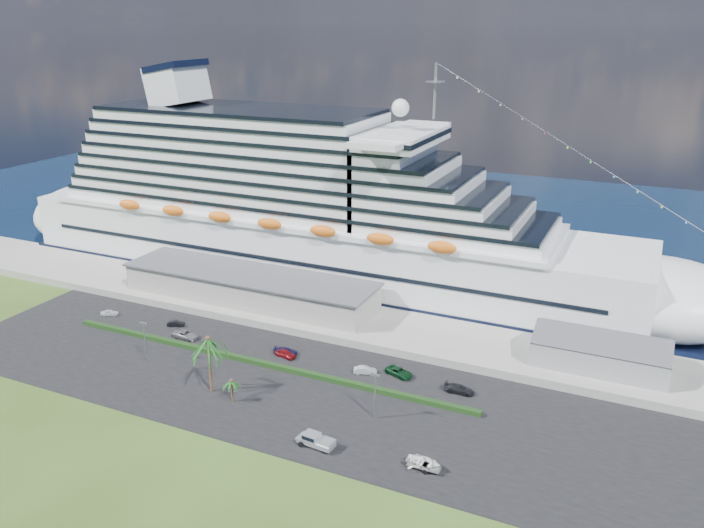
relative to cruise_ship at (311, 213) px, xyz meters
The scene contains 22 objects.
ground 69.56m from the cruise_ship, 71.40° to the right, with size 420.00×420.00×0.00m, color #324717.
asphalt_lot 59.58m from the cruise_ship, 67.89° to the right, with size 140.00×38.00×0.12m, color black.
wharf 35.90m from the cruise_ship, 48.10° to the right, with size 240.00×20.00×1.80m, color gray.
water 71.40m from the cruise_ship, 71.93° to the left, with size 420.00×160.00×0.02m, color #0A1E30.
cruise_ship is the anchor object (origin of this frame).
terminal_building 26.92m from the cruise_ship, 98.22° to the right, with size 61.00×15.00×6.30m.
port_shed 78.32m from the cruise_ship, 18.08° to the right, with size 24.00×12.31×7.37m.
hedge 52.41m from the cruise_ship, 74.26° to the right, with size 88.00×1.10×0.90m, color black.
lamp_post_left 57.50m from the cruise_ship, 96.59° to the right, with size 1.60×0.35×8.27m.
lamp_post_right 70.64m from the cruise_ship, 53.44° to the right, with size 1.60×0.35×8.27m.
palm_tall 61.56m from the cruise_ship, 79.12° to the right, with size 8.82×8.82×11.13m.
palm_short 65.13m from the cruise_ship, 74.52° to the right, with size 3.53×3.53×4.56m.
parked_car_0 53.57m from the cruise_ship, 124.48° to the right, with size 1.55×3.85×1.31m, color white.
parked_car_1 45.12m from the cruise_ship, 106.16° to the right, with size 1.30×3.74×1.23m, color black.
parked_car_2 47.61m from the cruise_ship, 97.98° to the right, with size 2.63×5.71×1.59m, color gray.
parked_car_3 47.88m from the cruise_ship, 68.67° to the right, with size 1.90×4.68×1.36m, color #141549.
parked_car_4 48.97m from the cruise_ship, 68.55° to the right, with size 1.79×4.46×1.52m, color maroon.
parked_car_5 56.80m from the cruise_ship, 51.53° to the right, with size 1.50×4.30×1.42m, color silver.
parked_car_6 59.22m from the cruise_ship, 45.54° to the right, with size 2.53×5.48×1.52m, color #0E391C.
parked_car_7 68.64m from the cruise_ship, 39.04° to the right, with size 2.17×5.34×1.55m, color black.
pickup_truck 77.93m from the cruise_ship, 61.66° to the right, with size 6.25×2.75×2.15m.
boat_trailer 86.15m from the cruise_ship, 50.82° to the right, with size 6.27×3.98×1.81m.
Camera 1 is at (58.00, -83.33, 62.65)m, focal length 35.00 mm.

